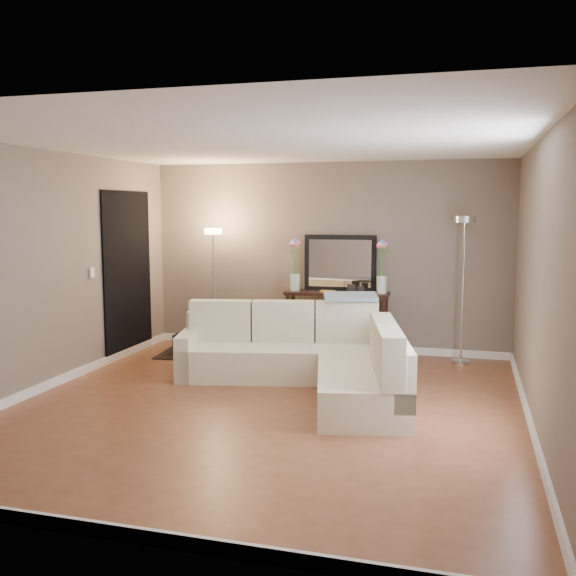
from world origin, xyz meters
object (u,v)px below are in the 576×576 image
(floor_lamp_lit, at_px, (214,265))
(floor_lamp_unlit, at_px, (464,260))
(console_table, at_px, (330,319))
(sectional_sofa, at_px, (313,357))

(floor_lamp_lit, bearing_deg, floor_lamp_unlit, 1.69)
(console_table, bearing_deg, sectional_sofa, -84.84)
(console_table, xyz_separation_m, floor_lamp_lit, (-1.63, -0.15, 0.71))
(sectional_sofa, xyz_separation_m, floor_lamp_lit, (-1.77, 1.44, 0.87))
(sectional_sofa, bearing_deg, floor_lamp_lit, 140.87)
(sectional_sofa, xyz_separation_m, console_table, (-0.14, 1.59, 0.16))
(console_table, distance_m, floor_lamp_lit, 1.78)
(floor_lamp_unlit, bearing_deg, console_table, 178.39)
(floor_lamp_unlit, bearing_deg, sectional_sofa, -135.68)
(floor_lamp_lit, relative_size, floor_lamp_unlit, 0.90)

